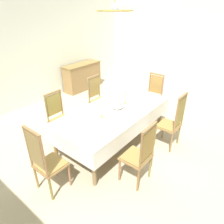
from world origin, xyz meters
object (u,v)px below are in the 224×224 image
at_px(chair_head_east, 153,95).
at_px(soup_tureen, 117,103).
at_px(chair_south_b, 173,121).
at_px(spoon_secondary, 93,106).
at_px(dining_table, 114,113).
at_px(candlestick_west, 102,110).
at_px(candlestick_east, 125,97).
at_px(chair_north_a, 59,116).
at_px(sideboard, 83,76).
at_px(chair_north_b, 98,97).
at_px(chair_head_west, 46,161).
at_px(chair_south_a, 140,154).
at_px(chandelier, 115,10).
at_px(bowl_near_right, 97,104).
at_px(bowl_near_left, 118,128).
at_px(spoon_primary, 113,132).

xyz_separation_m(chair_head_east, soup_tureen, (-1.57, -0.00, 0.32)).
bearing_deg(chair_south_b, spoon_secondary, 117.05).
bearing_deg(dining_table, candlestick_west, -180.00).
xyz_separation_m(soup_tureen, candlestick_east, (0.29, 0.00, 0.04)).
relative_size(chair_north_a, candlestick_east, 2.93).
relative_size(candlestick_east, sideboard, 0.26).
bearing_deg(chair_north_b, spoon_secondary, 35.96).
xyz_separation_m(chair_head_west, soup_tureen, (1.76, -0.00, 0.29)).
height_order(chair_south_a, chair_north_a, chair_south_a).
relative_size(sideboard, chandelier, 2.18).
bearing_deg(dining_table, bowl_near_right, 94.22).
height_order(dining_table, chandelier, chandelier).
bearing_deg(chair_north_b, chair_head_west, 23.78).
bearing_deg(chandelier, soup_tureen, 0.00).
bearing_deg(chair_head_east, bowl_near_left, 102.69).
height_order(chair_north_a, spoon_primary, chair_north_a).
xyz_separation_m(chair_south_a, candlestick_west, (0.25, 1.00, 0.36)).
bearing_deg(candlestick_east, candlestick_west, 180.00).
distance_m(candlestick_east, spoon_secondary, 0.71).
bearing_deg(chair_head_west, chair_south_a, 45.98).
height_order(bowl_near_right, spoon_primary, bowl_near_right).
distance_m(chair_head_west, chandelier, 2.60).
height_order(chair_south_b, spoon_secondary, chair_south_b).
xyz_separation_m(candlestick_west, bowl_near_right, (0.35, 0.43, -0.13)).
xyz_separation_m(candlestick_west, sideboard, (2.20, 2.83, -0.47)).
distance_m(candlestick_west, spoon_primary, 0.56).
height_order(candlestick_west, bowl_near_left, candlestick_west).
relative_size(bowl_near_left, spoon_primary, 1.07).
bearing_deg(dining_table, candlestick_east, -0.00).
xyz_separation_m(dining_table, candlestick_west, (-0.38, -0.00, 0.23)).
height_order(soup_tureen, bowl_near_left, soup_tureen).
bearing_deg(chandelier, chair_south_a, -122.13).
height_order(chair_north_b, bowl_near_left, chair_north_b).
bearing_deg(bowl_near_right, dining_table, -85.78).
xyz_separation_m(dining_table, candlestick_east, (0.38, -0.00, 0.22)).
relative_size(soup_tureen, spoon_primary, 1.73).
relative_size(candlestick_west, candlestick_east, 1.02).
bearing_deg(chandelier, candlestick_west, 180.00).
relative_size(dining_table, chair_north_a, 2.33).
distance_m(soup_tureen, spoon_primary, 0.88).
height_order(chair_north_a, chair_head_east, chair_head_east).
bearing_deg(chair_north_b, candlestick_west, 45.41).
height_order(chair_north_b, sideboard, chair_north_b).
distance_m(chair_head_east, bowl_near_left, 2.26).
relative_size(chair_north_a, bowl_near_left, 5.82).
xyz_separation_m(chair_north_b, bowl_near_left, (-1.14, -1.50, 0.22)).
relative_size(chair_head_east, bowl_near_left, 5.96).
bearing_deg(spoon_secondary, spoon_primary, -107.48).
bearing_deg(chair_head_east, chair_south_b, 133.66).
xyz_separation_m(spoon_secondary, sideboard, (1.96, 2.37, -0.32)).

